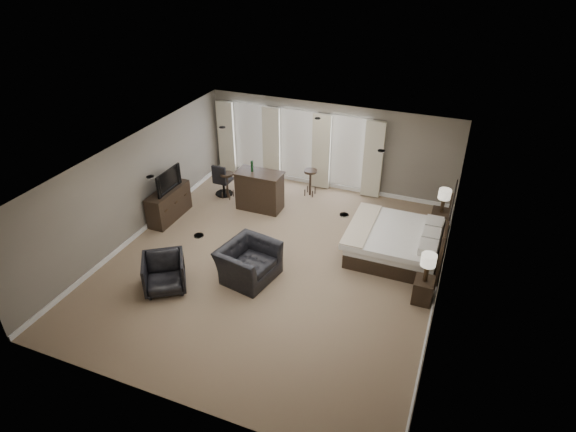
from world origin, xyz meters
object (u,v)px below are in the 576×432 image
at_px(nightstand_near, 423,290).
at_px(lamp_far, 443,201).
at_px(bed, 396,230).
at_px(armchair_near, 248,257).
at_px(bar_stool_right, 310,183).
at_px(lamp_near, 427,268).
at_px(nightstand_far, 439,222).
at_px(armchair_far, 164,272).
at_px(desk_chair, 223,179).
at_px(dresser, 169,204).
at_px(tv, 167,188).
at_px(bar_stool_left, 227,185).
at_px(bar_counter, 260,191).

height_order(nightstand_near, lamp_far, lamp_far).
relative_size(bed, armchair_near, 1.75).
bearing_deg(bar_stool_right, nightstand_near, -43.42).
xyz_separation_m(nightstand_near, armchair_near, (-3.78, -0.64, 0.28)).
bearing_deg(lamp_near, bed, 121.54).
relative_size(nightstand_far, lamp_far, 0.95).
relative_size(nightstand_far, lamp_near, 0.94).
relative_size(nightstand_far, armchair_far, 0.68).
height_order(bed, lamp_far, bed).
bearing_deg(bed, desk_chair, 167.01).
relative_size(dresser, tv, 1.42).
bearing_deg(armchair_near, armchair_far, 135.66).
bearing_deg(tv, bar_stool_left, -30.01).
distance_m(bar_counter, bar_stool_right, 1.66).
height_order(lamp_far, armchair_near, lamp_far).
bearing_deg(armchair_far, nightstand_near, -16.25).
xyz_separation_m(armchair_far, bar_counter, (0.45, 4.00, 0.12)).
bearing_deg(lamp_far, bar_stool_left, -176.55).
distance_m(dresser, armchair_far, 3.08).
bearing_deg(bar_stool_right, bar_counter, -129.37).
bearing_deg(bed, lamp_far, 58.46).
bearing_deg(bed, armchair_far, -144.64).
distance_m(lamp_near, bar_stool_right, 5.25).
relative_size(bed, dresser, 1.48).
xyz_separation_m(bed, bar_counter, (-3.96, 0.87, -0.13)).
distance_m(dresser, tv, 0.50).
bearing_deg(tv, lamp_far, -74.15).
height_order(bed, nightstand_near, bed).
relative_size(lamp_near, armchair_near, 0.52).
bearing_deg(dresser, lamp_far, 15.85).
bearing_deg(desk_chair, nightstand_far, -176.32).
xyz_separation_m(dresser, armchair_near, (3.14, -1.57, 0.12)).
bearing_deg(bar_stool_right, dresser, -139.57).
distance_m(tv, bar_stool_left, 1.93).
distance_m(nightstand_far, armchair_near, 5.18).
bearing_deg(armchair_near, nightstand_near, -69.23).
relative_size(nightstand_far, armchair_near, 0.49).
xyz_separation_m(bed, lamp_near, (0.89, -1.45, 0.16)).
bearing_deg(dresser, lamp_near, -7.70).
bearing_deg(lamp_near, nightstand_near, -90.00).
xyz_separation_m(tv, armchair_far, (1.62, -2.62, -0.48)).
bearing_deg(armchair_near, bed, -42.94).
height_order(armchair_near, armchair_far, armchair_near).
relative_size(nightstand_near, lamp_far, 0.83).
bearing_deg(lamp_far, nightstand_near, -90.00).
bearing_deg(bar_counter, lamp_near, -25.56).
distance_m(bed, bar_counter, 4.05).
bearing_deg(armchair_near, dresser, 74.67).
bearing_deg(bar_stool_left, nightstand_far, 3.45).
bearing_deg(nightstand_near, dresser, 172.30).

